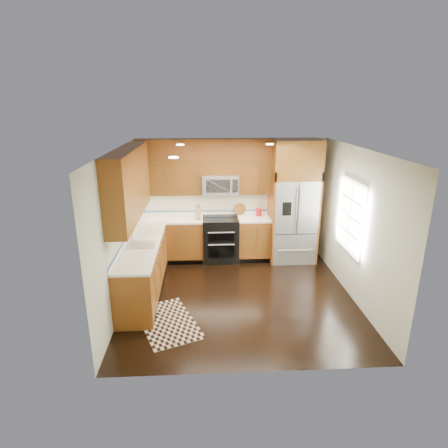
{
  "coord_description": "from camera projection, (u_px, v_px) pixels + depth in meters",
  "views": [
    {
      "loc": [
        -0.59,
        -5.96,
        3.31
      ],
      "look_at": [
        -0.23,
        0.6,
        1.17
      ],
      "focal_mm": 30.0,
      "sensor_mm": 36.0,
      "label": 1
    }
  ],
  "objects": [
    {
      "name": "base_cabinets",
      "position": [
        173.0,
        255.0,
        7.36
      ],
      "size": [
        2.85,
        3.0,
        0.9
      ],
      "color": "brown",
      "rests_on": "ground"
    },
    {
      "name": "microwave",
      "position": [
        220.0,
        184.0,
        7.89
      ],
      "size": [
        0.76,
        0.4,
        0.42
      ],
      "color": "#B2B2B7",
      "rests_on": "ground"
    },
    {
      "name": "refrigerator",
      "position": [
        294.0,
        202.0,
        7.92
      ],
      "size": [
        0.98,
        0.75,
        2.6
      ],
      "color": "#B2B2B7",
      "rests_on": "ground"
    },
    {
      "name": "window",
      "position": [
        351.0,
        216.0,
        6.57
      ],
      "size": [
        0.04,
        1.1,
        1.3
      ],
      "color": "white",
      "rests_on": "ground"
    },
    {
      "name": "wall_left",
      "position": [
        120.0,
        229.0,
        6.2
      ],
      "size": [
        0.02,
        4.0,
        2.6
      ],
      "primitive_type": "cube",
      "color": "beige",
      "rests_on": "ground"
    },
    {
      "name": "wall_right",
      "position": [
        356.0,
        225.0,
        6.41
      ],
      "size": [
        0.02,
        4.0,
        2.6
      ],
      "primitive_type": "cube",
      "color": "beige",
      "rests_on": "ground"
    },
    {
      "name": "ground",
      "position": [
        239.0,
        296.0,
        6.71
      ],
      "size": [
        4.0,
        4.0,
        0.0
      ],
      "primitive_type": "plane",
      "color": "black",
      "rests_on": "ground"
    },
    {
      "name": "cutting_board",
      "position": [
        240.0,
        214.0,
        8.27
      ],
      "size": [
        0.32,
        0.32,
        0.02
      ],
      "primitive_type": "cylinder",
      "rotation": [
        0.0,
        0.0,
        0.26
      ],
      "color": "brown",
      "rests_on": "countertop"
    },
    {
      "name": "countertop",
      "position": [
        179.0,
        230.0,
        7.33
      ],
      "size": [
        2.86,
        3.01,
        0.04
      ],
      "color": "silver",
      "rests_on": "base_cabinets"
    },
    {
      "name": "knife_block",
      "position": [
        198.0,
        213.0,
        7.94
      ],
      "size": [
        0.12,
        0.16,
        0.32
      ],
      "color": "tan",
      "rests_on": "countertop"
    },
    {
      "name": "rug",
      "position": [
        168.0,
        322.0,
        5.9
      ],
      "size": [
        1.22,
        1.51,
        0.01
      ],
      "primitive_type": "cube",
      "rotation": [
        0.0,
        0.0,
        0.38
      ],
      "color": "black",
      "rests_on": "ground"
    },
    {
      "name": "utensil_crock",
      "position": [
        259.0,
        211.0,
        8.15
      ],
      "size": [
        0.13,
        0.13,
        0.35
      ],
      "color": "#A7141D",
      "rests_on": "countertop"
    },
    {
      "name": "range",
      "position": [
        221.0,
        239.0,
        8.14
      ],
      "size": [
        0.76,
        0.67,
        0.95
      ],
      "color": "black",
      "rests_on": "ground"
    },
    {
      "name": "upper_cabinets",
      "position": [
        174.0,
        174.0,
        7.06
      ],
      "size": [
        2.85,
        3.0,
        1.15
      ],
      "color": "brown",
      "rests_on": "ground"
    },
    {
      "name": "sink_faucet",
      "position": [
        139.0,
        241.0,
        6.53
      ],
      "size": [
        0.54,
        0.44,
        0.37
      ],
      "color": "#B2B2B7",
      "rests_on": "countertop"
    },
    {
      "name": "wall_back",
      "position": [
        231.0,
        198.0,
        8.21
      ],
      "size": [
        4.0,
        0.02,
        2.6
      ],
      "primitive_type": "cube",
      "color": "beige",
      "rests_on": "ground"
    }
  ]
}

